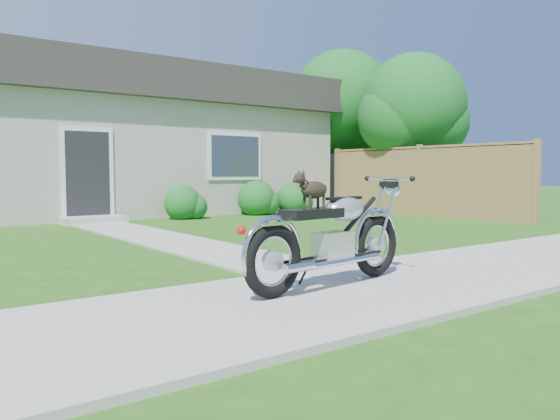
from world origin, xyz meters
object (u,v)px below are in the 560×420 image
(tree_far, at_px, (346,106))
(tree_near, at_px, (418,110))
(motorcycle_with_dog, at_px, (333,236))
(house, at_px, (107,138))
(potted_plant_right, at_px, (183,204))
(fence, at_px, (419,180))

(tree_far, bearing_deg, tree_near, -89.59)
(tree_near, distance_m, motorcycle_with_dog, 11.66)
(house, distance_m, motorcycle_with_dog, 12.06)
(motorcycle_with_dog, bearing_deg, tree_far, 39.64)
(house, bearing_deg, tree_near, -34.88)
(tree_far, height_order, motorcycle_with_dog, tree_far)
(potted_plant_right, relative_size, motorcycle_with_dog, 0.33)
(tree_near, xyz_separation_m, potted_plant_right, (-6.76, 1.77, -2.61))
(house, relative_size, motorcycle_with_dog, 5.67)
(tree_far, bearing_deg, fence, -105.87)
(house, xyz_separation_m, potted_plant_right, (0.72, -3.44, -1.79))
(house, height_order, motorcycle_with_dog, house)
(tree_near, height_order, potted_plant_right, tree_near)
(fence, bearing_deg, tree_far, 74.13)
(tree_near, relative_size, potted_plant_right, 6.27)
(house, relative_size, tree_far, 2.39)
(tree_near, bearing_deg, motorcycle_with_dog, -144.67)
(tree_near, xyz_separation_m, motorcycle_with_dog, (-9.30, -6.59, -2.44))
(tree_far, bearing_deg, motorcycle_with_dog, -133.93)
(house, height_order, tree_far, tree_far)
(house, height_order, fence, house)
(house, distance_m, fence, 8.96)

